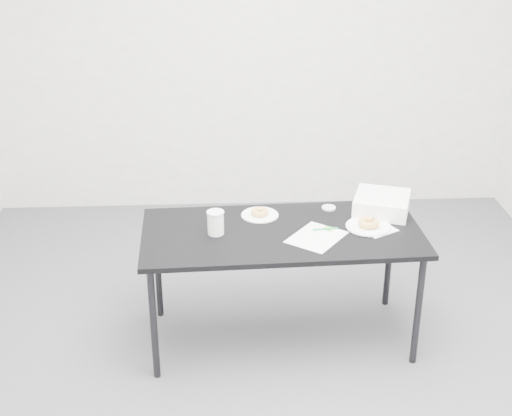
{
  "coord_description": "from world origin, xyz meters",
  "views": [
    {
      "loc": [
        -0.25,
        -3.27,
        2.39
      ],
      "look_at": [
        -0.07,
        0.02,
        0.87
      ],
      "focal_mm": 50.0,
      "sensor_mm": 36.0,
      "label": 1
    }
  ],
  "objects_px": {
    "donut_far": "(260,212)",
    "coffee_cup": "(216,223)",
    "donut_near": "(369,223)",
    "bakery_box": "(382,204)",
    "scorecard": "(316,237)",
    "table": "(282,239)",
    "pen": "(325,229)",
    "plate_far": "(260,215)",
    "plate_near": "(369,226)"
  },
  "relations": [
    {
      "from": "scorecard",
      "to": "table",
      "type": "bearing_deg",
      "value": -168.74
    },
    {
      "from": "donut_near",
      "to": "plate_far",
      "type": "distance_m",
      "value": 0.61
    },
    {
      "from": "scorecard",
      "to": "plate_far",
      "type": "distance_m",
      "value": 0.4
    },
    {
      "from": "plate_near",
      "to": "bakery_box",
      "type": "bearing_deg",
      "value": 60.74
    },
    {
      "from": "plate_near",
      "to": "plate_far",
      "type": "height_order",
      "value": "plate_near"
    },
    {
      "from": "scorecard",
      "to": "donut_far",
      "type": "bearing_deg",
      "value": 172.04
    },
    {
      "from": "table",
      "to": "donut_far",
      "type": "relative_size",
      "value": 15.5
    },
    {
      "from": "scorecard",
      "to": "donut_near",
      "type": "bearing_deg",
      "value": 55.92
    },
    {
      "from": "table",
      "to": "scorecard",
      "type": "relative_size",
      "value": 5.18
    },
    {
      "from": "scorecard",
      "to": "plate_near",
      "type": "height_order",
      "value": "plate_near"
    },
    {
      "from": "table",
      "to": "donut_near",
      "type": "distance_m",
      "value": 0.48
    },
    {
      "from": "scorecard",
      "to": "donut_near",
      "type": "relative_size",
      "value": 2.55
    },
    {
      "from": "table",
      "to": "pen",
      "type": "xyz_separation_m",
      "value": [
        0.23,
        -0.0,
        0.06
      ]
    },
    {
      "from": "pen",
      "to": "plate_near",
      "type": "height_order",
      "value": "pen"
    },
    {
      "from": "pen",
      "to": "coffee_cup",
      "type": "relative_size",
      "value": 1.05
    },
    {
      "from": "coffee_cup",
      "to": "plate_far",
      "type": "bearing_deg",
      "value": 40.75
    },
    {
      "from": "table",
      "to": "pen",
      "type": "relative_size",
      "value": 11.15
    },
    {
      "from": "table",
      "to": "coffee_cup",
      "type": "relative_size",
      "value": 11.68
    },
    {
      "from": "coffee_cup",
      "to": "bakery_box",
      "type": "bearing_deg",
      "value": 13.77
    },
    {
      "from": "bakery_box",
      "to": "table",
      "type": "bearing_deg",
      "value": -141.37
    },
    {
      "from": "scorecard",
      "to": "plate_near",
      "type": "relative_size",
      "value": 1.2
    },
    {
      "from": "bakery_box",
      "to": "donut_near",
      "type": "bearing_deg",
      "value": -100.92
    },
    {
      "from": "pen",
      "to": "donut_near",
      "type": "height_order",
      "value": "donut_near"
    },
    {
      "from": "table",
      "to": "donut_near",
      "type": "height_order",
      "value": "donut_near"
    },
    {
      "from": "donut_near",
      "to": "bakery_box",
      "type": "distance_m",
      "value": 0.23
    },
    {
      "from": "plate_far",
      "to": "bakery_box",
      "type": "xyz_separation_m",
      "value": [
        0.69,
        0.02,
        0.05
      ]
    },
    {
      "from": "table",
      "to": "scorecard",
      "type": "distance_m",
      "value": 0.2
    },
    {
      "from": "plate_far",
      "to": "donut_far",
      "type": "xyz_separation_m",
      "value": [
        0.0,
        0.0,
        0.02
      ]
    },
    {
      "from": "scorecard",
      "to": "coffee_cup",
      "type": "relative_size",
      "value": 2.26
    },
    {
      "from": "table",
      "to": "plate_near",
      "type": "height_order",
      "value": "plate_near"
    },
    {
      "from": "pen",
      "to": "table",
      "type": "bearing_deg",
      "value": 173.5
    },
    {
      "from": "table",
      "to": "pen",
      "type": "height_order",
      "value": "pen"
    },
    {
      "from": "donut_near",
      "to": "bakery_box",
      "type": "bearing_deg",
      "value": 60.74
    },
    {
      "from": "pen",
      "to": "plate_far",
      "type": "distance_m",
      "value": 0.39
    },
    {
      "from": "pen",
      "to": "donut_far",
      "type": "bearing_deg",
      "value": 143.51
    },
    {
      "from": "plate_near",
      "to": "donut_near",
      "type": "bearing_deg",
      "value": 0.0
    },
    {
      "from": "plate_far",
      "to": "donut_far",
      "type": "height_order",
      "value": "donut_far"
    },
    {
      "from": "donut_near",
      "to": "coffee_cup",
      "type": "height_order",
      "value": "coffee_cup"
    },
    {
      "from": "plate_far",
      "to": "donut_near",
      "type": "bearing_deg",
      "value": -17.46
    },
    {
      "from": "table",
      "to": "coffee_cup",
      "type": "xyz_separation_m",
      "value": [
        -0.35,
        -0.01,
        0.12
      ]
    },
    {
      "from": "donut_far",
      "to": "coffee_cup",
      "type": "bearing_deg",
      "value": -139.25
    },
    {
      "from": "pen",
      "to": "donut_far",
      "type": "xyz_separation_m",
      "value": [
        -0.34,
        0.2,
        0.01
      ]
    },
    {
      "from": "coffee_cup",
      "to": "donut_far",
      "type": "bearing_deg",
      "value": 40.75
    },
    {
      "from": "table",
      "to": "donut_far",
      "type": "distance_m",
      "value": 0.24
    },
    {
      "from": "table",
      "to": "plate_far",
      "type": "distance_m",
      "value": 0.23
    },
    {
      "from": "table",
      "to": "bakery_box",
      "type": "distance_m",
      "value": 0.63
    },
    {
      "from": "plate_near",
      "to": "pen",
      "type": "bearing_deg",
      "value": -175.55
    },
    {
      "from": "donut_far",
      "to": "coffee_cup",
      "type": "height_order",
      "value": "coffee_cup"
    },
    {
      "from": "table",
      "to": "coffee_cup",
      "type": "bearing_deg",
      "value": -179.92
    },
    {
      "from": "coffee_cup",
      "to": "donut_near",
      "type": "bearing_deg",
      "value": 2.1
    }
  ]
}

